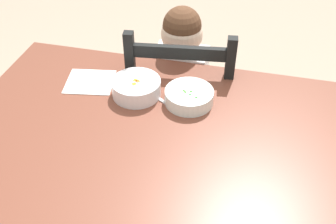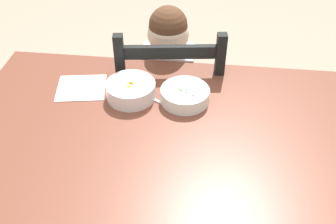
# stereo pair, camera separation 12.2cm
# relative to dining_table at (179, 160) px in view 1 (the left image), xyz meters

# --- Properties ---
(dining_table) EXTENTS (1.48, 0.86, 0.77)m
(dining_table) POSITION_rel_dining_table_xyz_m (0.00, 0.00, 0.00)
(dining_table) COLOR brown
(dining_table) RESTS_ON ground
(dining_chair) EXTENTS (0.47, 0.47, 0.94)m
(dining_chair) POSITION_rel_dining_table_xyz_m (-0.10, 0.48, -0.21)
(dining_chair) COLOR black
(dining_chair) RESTS_ON ground
(child_figure) EXTENTS (0.32, 0.31, 0.97)m
(child_figure) POSITION_rel_dining_table_xyz_m (-0.10, 0.47, -0.02)
(child_figure) COLOR white
(child_figure) RESTS_ON ground
(bowl_of_peas) EXTENTS (0.17, 0.17, 0.05)m
(bowl_of_peas) POSITION_rel_dining_table_xyz_m (-0.01, 0.18, 0.13)
(bowl_of_peas) COLOR white
(bowl_of_peas) RESTS_ON dining_table
(bowl_of_carrots) EXTENTS (0.18, 0.18, 0.06)m
(bowl_of_carrots) POSITION_rel_dining_table_xyz_m (-0.20, 0.18, 0.14)
(bowl_of_carrots) COLOR white
(bowl_of_carrots) RESTS_ON dining_table
(spoon) EXTENTS (0.13, 0.09, 0.01)m
(spoon) POSITION_rel_dining_table_xyz_m (-0.15, 0.20, 0.11)
(spoon) COLOR silver
(spoon) RESTS_ON dining_table
(paper_napkin) EXTENTS (0.20, 0.19, 0.00)m
(paper_napkin) POSITION_rel_dining_table_xyz_m (-0.39, 0.21, 0.11)
(paper_napkin) COLOR white
(paper_napkin) RESTS_ON dining_table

